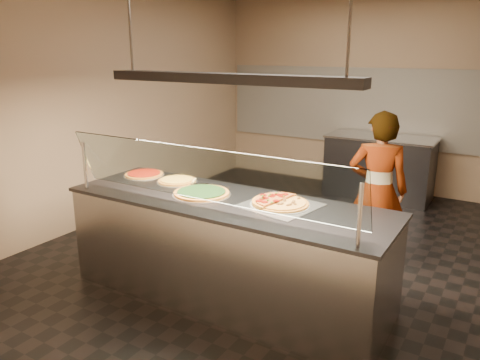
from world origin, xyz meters
The scene contains 18 objects.
ground centered at (0.00, 0.00, -0.01)m, with size 5.00×6.00×0.02m, color black.
wall_back centered at (0.00, 3.01, 1.50)m, with size 5.00×0.02×3.00m, color #987F62.
wall_front centered at (0.00, -3.01, 1.50)m, with size 5.00×0.02×3.00m, color #987F62.
wall_left centered at (-2.51, 0.00, 1.50)m, with size 0.02×6.00×3.00m, color #987F62.
tile_band centered at (0.00, 2.98, 1.30)m, with size 4.90×0.02×1.20m, color silver.
serving_counter centered at (-0.01, -1.18, 0.47)m, with size 2.89×0.94×0.93m.
sneeze_guard centered at (-0.01, -1.52, 1.23)m, with size 2.65×0.18×0.54m.
perforated_tray centered at (0.46, -1.08, 0.94)m, with size 0.66×0.66×0.01m.
half_pizza_pepperoni centered at (0.35, -1.08, 0.96)m, with size 0.31×0.50×0.05m.
half_pizza_sausage centered at (0.57, -1.08, 0.96)m, with size 0.31×0.50×0.04m.
pizza_spinach centered at (-0.27, -1.17, 0.95)m, with size 0.52×0.52×0.03m.
pizza_cheese centered at (-0.72, -0.96, 0.94)m, with size 0.39×0.39×0.03m.
pizza_tomato centered at (-1.16, -0.94, 0.94)m, with size 0.41×0.41×0.03m.
pizza_spatula centered at (-0.49, -0.95, 0.96)m, with size 0.25×0.21×0.02m.
prep_table centered at (0.32, 2.55, 0.47)m, with size 1.56×0.74×0.93m.
worker centered at (0.93, 0.17, 0.81)m, with size 0.59×0.39×1.61m, color #2B2A2E.
heat_lamp_housing centered at (-0.01, -1.18, 1.95)m, with size 2.30×0.18×0.08m, color #323237.
lamp_rod_left centered at (-1.01, -1.18, 2.50)m, with size 0.02×0.02×1.01m, color #B7B7BC.
Camera 1 is at (2.07, -4.38, 2.18)m, focal length 35.00 mm.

